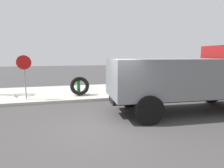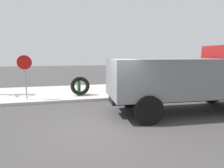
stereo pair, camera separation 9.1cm
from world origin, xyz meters
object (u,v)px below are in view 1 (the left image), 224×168
object	(u,v)px
fire_hydrant	(78,86)
loose_tire	(80,86)
dump_truck_gray	(191,76)
stop_sign	(24,69)

from	to	relation	value
fire_hydrant	loose_tire	distance (m)	0.35
loose_tire	dump_truck_gray	bearing A→B (deg)	-40.47
fire_hydrant	dump_truck_gray	bearing A→B (deg)	-42.47
fire_hydrant	loose_tire	size ratio (longest dim) A/B	0.80
stop_sign	dump_truck_gray	distance (m)	8.43
fire_hydrant	loose_tire	xyz separation A→B (m)	(0.05, -0.34, 0.09)
fire_hydrant	stop_sign	distance (m)	3.20
fire_hydrant	dump_truck_gray	xyz separation A→B (m)	(4.73, -4.33, 0.98)
loose_tire	stop_sign	xyz separation A→B (m)	(-2.94, -0.37, 1.10)
stop_sign	dump_truck_gray	world-z (taller)	dump_truck_gray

